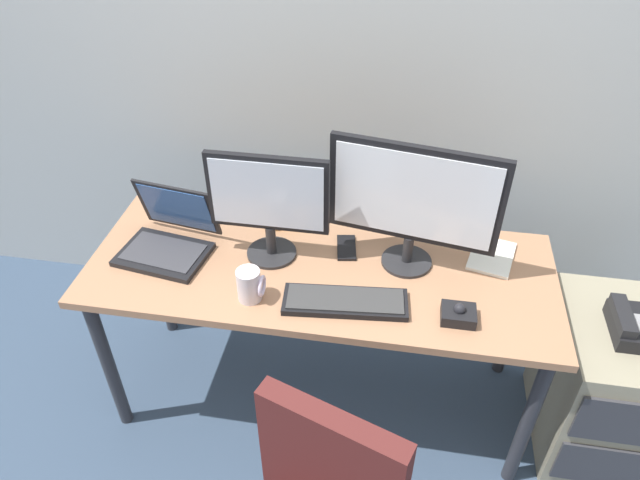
% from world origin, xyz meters
% --- Properties ---
extents(ground_plane, '(8.00, 8.00, 0.00)m').
position_xyz_m(ground_plane, '(0.00, 0.00, 0.00)').
color(ground_plane, '#36485F').
extents(back_wall, '(6.00, 0.10, 2.80)m').
position_xyz_m(back_wall, '(0.00, 0.67, 1.40)').
color(back_wall, '#BABFBE').
rests_on(back_wall, ground).
extents(desk, '(1.66, 0.64, 0.72)m').
position_xyz_m(desk, '(0.00, 0.00, 0.64)').
color(desk, '#A97755').
rests_on(desk, ground).
extents(file_cabinet, '(0.42, 0.53, 0.61)m').
position_xyz_m(file_cabinet, '(1.09, -0.02, 0.30)').
color(file_cabinet, gray).
rests_on(file_cabinet, ground).
extents(desk_phone, '(0.17, 0.20, 0.09)m').
position_xyz_m(desk_phone, '(1.08, -0.04, 0.64)').
color(desk_phone, black).
rests_on(desk_phone, file_cabinet).
extents(monitor_main, '(0.58, 0.18, 0.47)m').
position_xyz_m(monitor_main, '(0.30, 0.07, 0.99)').
color(monitor_main, '#262628').
rests_on(monitor_main, desk).
extents(monitor_side, '(0.42, 0.18, 0.41)m').
position_xyz_m(monitor_side, '(-0.19, 0.04, 0.96)').
color(monitor_side, '#262628').
rests_on(monitor_side, desk).
extents(keyboard, '(0.42, 0.17, 0.03)m').
position_xyz_m(keyboard, '(0.11, -0.18, 0.73)').
color(keyboard, black).
rests_on(keyboard, desk).
extents(laptop, '(0.35, 0.32, 0.23)m').
position_xyz_m(laptop, '(-0.56, 0.01, 0.78)').
color(laptop, black).
rests_on(laptop, desk).
extents(trackball_mouse, '(0.11, 0.09, 0.07)m').
position_xyz_m(trackball_mouse, '(0.48, -0.18, 0.74)').
color(trackball_mouse, black).
rests_on(trackball_mouse, desk).
extents(coffee_mug, '(0.09, 0.08, 0.12)m').
position_xyz_m(coffee_mug, '(-0.20, -0.20, 0.78)').
color(coffee_mug, silver).
rests_on(coffee_mug, desk).
extents(paper_notepad, '(0.19, 0.24, 0.01)m').
position_xyz_m(paper_notepad, '(0.61, 0.15, 0.73)').
color(paper_notepad, white).
rests_on(paper_notepad, desk).
extents(cell_phone, '(0.09, 0.15, 0.01)m').
position_xyz_m(cell_phone, '(0.08, 0.11, 0.73)').
color(cell_phone, black).
rests_on(cell_phone, desk).
extents(banana, '(0.19, 0.11, 0.04)m').
position_xyz_m(banana, '(-0.16, 0.21, 0.74)').
color(banana, yellow).
rests_on(banana, desk).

